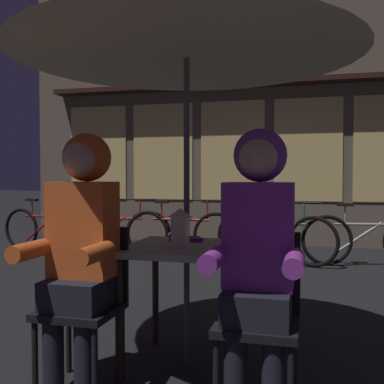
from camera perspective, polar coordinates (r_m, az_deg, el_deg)
name	(u,v)px	position (r m, az deg, el deg)	size (l,w,h in m)	color
ground_plane	(187,365)	(2.99, -0.66, -20.84)	(60.00, 60.00, 0.00)	black
cafe_table	(187,262)	(2.81, -0.67, -8.74)	(0.72, 0.72, 0.74)	#B2AD9E
patio_umbrella	(187,26)	(2.90, -0.68, 20.03)	(2.10, 2.10, 2.31)	#4C4C51
lantern	(180,227)	(2.71, -1.49, -4.34)	(0.11, 0.11, 0.23)	white
chair_left	(86,296)	(2.67, -13.07, -12.59)	(0.40, 0.40, 0.87)	black
chair_right	(259,309)	(2.40, 8.38, -14.27)	(0.40, 0.40, 0.87)	black
person_left_hooded	(81,234)	(2.56, -13.72, -5.11)	(0.45, 0.56, 1.40)	black
person_right_hooded	(258,240)	(2.27, 8.26, -5.98)	(0.45, 0.56, 1.40)	black
shopfront_building	(309,63)	(8.28, 14.39, 15.36)	(10.00, 0.93, 6.20)	#6B5B4C
bicycle_nearest	(47,229)	(7.34, -17.73, -4.49)	(1.67, 0.32, 0.84)	black
bicycle_second	(114,232)	(6.77, -9.78, -4.95)	(1.65, 0.42, 0.84)	black
bicycle_third	(181,233)	(6.51, -1.45, -5.20)	(1.68, 0.08, 0.84)	black
bicycle_fourth	(275,238)	(6.16, 10.29, -5.64)	(1.64, 0.46, 0.84)	black
bicycle_fifth	(367,240)	(6.29, 21.10, -5.58)	(1.67, 0.25, 0.84)	black
book	(186,239)	(2.96, -0.81, -5.93)	(0.20, 0.14, 0.02)	#661E7A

